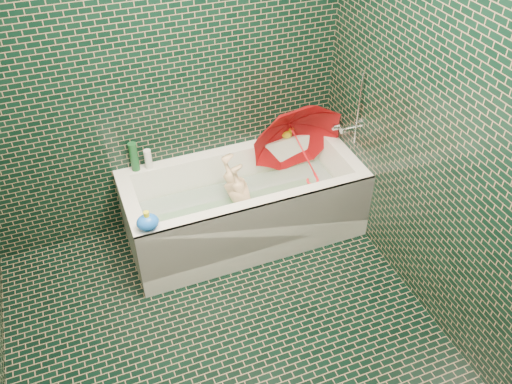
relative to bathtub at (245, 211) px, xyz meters
name	(u,v)px	position (x,y,z in m)	size (l,w,h in m)	color
floor	(234,357)	(-0.45, -1.01, -0.21)	(2.80, 2.80, 0.00)	black
wall_back	(156,71)	(-0.45, 0.39, 1.04)	(2.80, 2.80, 0.00)	black
wall_right	(458,143)	(0.85, -1.01, 1.04)	(2.80, 2.80, 0.00)	black
bathtub	(245,211)	(0.00, 0.00, 0.00)	(1.70, 0.75, 0.55)	white
bath_mat	(244,216)	(0.00, 0.02, -0.06)	(1.35, 0.47, 0.01)	green
water	(244,201)	(0.00, 0.02, 0.09)	(1.48, 0.53, 0.00)	silver
faucet	(349,125)	(0.81, 0.01, 0.56)	(0.18, 0.19, 0.55)	silver
child	(244,202)	(0.00, -0.01, 0.10)	(0.29, 0.19, 0.79)	#D9B288
umbrella	(303,151)	(0.48, 0.05, 0.39)	(0.68, 0.68, 0.60)	red
soap_bottle_a	(316,130)	(0.73, 0.34, 0.34)	(0.10, 0.11, 0.27)	white
soap_bottle_b	(323,128)	(0.80, 0.35, 0.34)	(0.08, 0.08, 0.18)	#5B1F74
soap_bottle_c	(311,132)	(0.69, 0.33, 0.34)	(0.12, 0.12, 0.15)	#144620
bottle_right_tall	(308,121)	(0.65, 0.33, 0.45)	(0.06, 0.06, 0.22)	#144620
bottle_right_pump	(312,123)	(0.69, 0.33, 0.42)	(0.05, 0.05, 0.16)	silver
bottle_left_tall	(134,157)	(-0.69, 0.35, 0.45)	(0.06, 0.06, 0.22)	#144620
bottle_left_short	(148,159)	(-0.60, 0.33, 0.41)	(0.05, 0.05, 0.15)	white
rubber_duck	(288,134)	(0.48, 0.32, 0.38)	(0.11, 0.08, 0.09)	yellow
bath_toy	(148,222)	(-0.75, -0.30, 0.40)	(0.16, 0.14, 0.14)	blue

